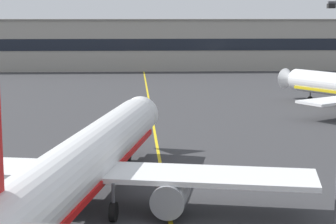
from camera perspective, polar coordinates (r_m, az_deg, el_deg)
taxiway_centreline at (r=57.75m, az=-0.84°, el=-4.37°), size 1.86×180.00×0.01m
airliner_foreground at (r=42.16m, az=-8.08°, el=-4.86°), size 32.32×41.23×11.65m
safety_cone_by_nose_gear at (r=57.49m, az=-4.46°, el=-4.19°), size 0.44×0.44×0.55m
terminal_building at (r=150.81m, az=1.43°, el=6.42°), size 120.03×12.40×12.48m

